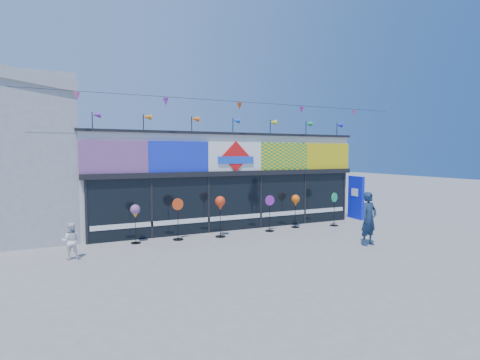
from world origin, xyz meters
TOP-DOWN VIEW (x-y plane):
  - ground at (0.00, 0.00)m, footprint 80.00×80.00m
  - kite_shop at (0.00, 5.94)m, footprint 16.00×5.70m
  - blue_sign at (6.56, 3.40)m, footprint 0.24×1.06m
  - spinner_0 at (-4.20, 2.81)m, footprint 0.36×0.36m
  - spinner_1 at (-2.68, 2.70)m, footprint 0.44×0.40m
  - spinner_2 at (-1.07, 2.48)m, footprint 0.40×0.40m
  - spinner_3 at (1.19, 2.58)m, footprint 0.42×0.38m
  - spinner_4 at (2.61, 2.81)m, footprint 0.36×0.36m
  - spinner_5 at (4.37, 2.38)m, footprint 0.41×0.38m
  - adult_man at (3.16, -0.95)m, footprint 0.74×0.54m
  - child at (-6.34, 1.62)m, footprint 0.59×0.41m

SIDE VIEW (x-z plane):
  - ground at x=0.00m, z-range 0.00..0.00m
  - child at x=-6.34m, z-range 0.00..1.11m
  - spinner_5 at x=4.37m, z-range 0.04..1.53m
  - spinner_3 at x=1.19m, z-range 0.04..1.54m
  - spinner_1 at x=-2.68m, z-range 0.04..1.60m
  - adult_man at x=3.16m, z-range 0.00..1.87m
  - blue_sign at x=6.56m, z-range 0.01..2.11m
  - spinner_0 at x=-4.20m, z-range 0.42..1.83m
  - spinner_4 at x=2.61m, z-range 0.43..1.87m
  - spinner_2 at x=-1.07m, z-range 0.48..2.07m
  - kite_shop at x=0.00m, z-range -0.61..4.70m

